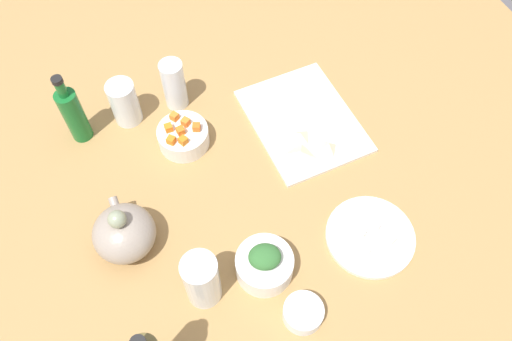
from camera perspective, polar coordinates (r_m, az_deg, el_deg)
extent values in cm
cube|color=#A9814A|center=(124.29, 0.00, -1.59)|extent=(190.00, 190.00, 3.00)
cube|color=white|center=(133.31, 5.28, 5.57)|extent=(33.27, 26.30, 1.00)
cylinder|color=white|center=(118.43, 12.64, -7.20)|extent=(20.07, 20.07, 1.20)
cylinder|color=white|center=(110.28, 0.95, -10.57)|extent=(12.38, 12.38, 6.11)
cylinder|color=white|center=(128.38, -8.11, 3.77)|extent=(12.66, 12.66, 5.21)
cylinder|color=white|center=(108.54, 5.29, -15.57)|extent=(8.36, 8.36, 3.93)
ellipsoid|color=gray|center=(114.47, -14.51, -6.81)|extent=(13.92, 13.64, 10.37)
sphere|color=gray|center=(108.60, -15.27, -5.28)|extent=(3.90, 3.90, 3.90)
cylinder|color=gray|center=(116.28, -15.38, -4.07)|extent=(5.38, 2.00, 3.93)
cylinder|color=#18692A|center=(132.11, -19.65, 5.78)|extent=(5.15, 5.15, 15.50)
cylinder|color=#18692A|center=(124.92, -20.96, 8.54)|extent=(2.32, 2.32, 4.37)
cylinder|color=black|center=(122.97, -21.36, 9.38)|extent=(2.57, 2.57, 1.20)
cylinder|color=white|center=(104.98, -6.08, -12.07)|extent=(7.37, 7.37, 14.99)
cylinder|color=white|center=(133.41, -9.15, 9.47)|extent=(5.94, 5.94, 14.26)
cylinder|color=white|center=(133.36, -14.50, 7.36)|extent=(7.10, 7.10, 12.29)
cube|color=orange|center=(125.32, -6.68, 4.84)|extent=(2.38, 2.38, 1.80)
cube|color=orange|center=(123.36, -8.14, 3.34)|extent=(2.40, 2.40, 1.80)
cube|color=orange|center=(126.62, -7.87, 5.40)|extent=(2.52, 2.52, 1.80)
cube|color=orange|center=(126.16, -9.75, 4.73)|extent=(1.82, 1.82, 1.80)
cube|color=orange|center=(125.17, -8.43, 4.42)|extent=(2.03, 2.03, 1.80)
cube|color=orange|center=(128.05, -9.12, 5.98)|extent=(2.50, 2.50, 1.80)
cube|color=orange|center=(123.86, -9.46, 3.37)|extent=(2.55, 2.55, 1.80)
ellipsoid|color=#336C32|center=(105.79, 0.98, -9.61)|extent=(7.66, 8.28, 3.56)
cube|color=white|center=(117.39, 14.82, -7.33)|extent=(2.89, 2.89, 2.20)
cube|color=white|center=(118.23, 13.20, -5.74)|extent=(3.11, 3.11, 2.20)
cube|color=white|center=(114.91, 11.92, -8.62)|extent=(2.88, 2.88, 2.20)
cube|color=white|center=(116.65, 11.64, -6.64)|extent=(3.11, 3.11, 2.20)
pyramid|color=beige|center=(127.17, 8.06, 2.75)|extent=(4.58, 4.11, 2.53)
pyramid|color=beige|center=(128.35, 4.95, 3.91)|extent=(5.69, 5.81, 2.27)
pyramid|color=beige|center=(125.25, 5.01, 1.86)|extent=(8.06, 8.05, 2.17)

